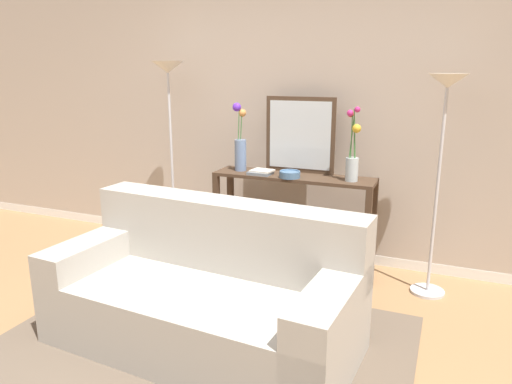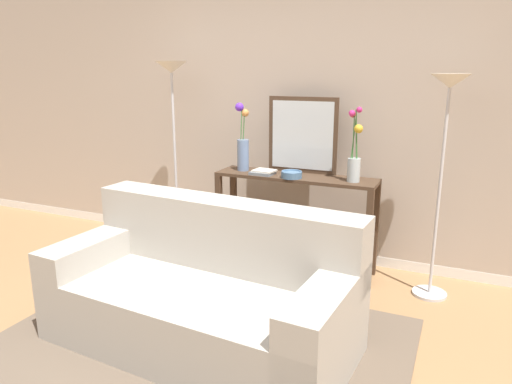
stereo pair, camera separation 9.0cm
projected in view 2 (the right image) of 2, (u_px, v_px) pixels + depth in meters
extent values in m
cube|color=#9E754C|center=(154.00, 383.00, 2.69)|extent=(16.00, 16.00, 0.02)
cube|color=white|center=(290.00, 245.00, 4.65)|extent=(12.00, 0.15, 0.09)
cube|color=#B7A899|center=(293.00, 104.00, 4.31)|extent=(12.00, 0.14, 2.61)
cube|color=brown|center=(191.00, 352.00, 2.95)|extent=(2.55, 1.98, 0.01)
cube|color=#ADA89E|center=(199.00, 315.00, 2.99)|extent=(1.97, 1.03, 0.42)
cube|color=#ADA89E|center=(224.00, 234.00, 3.15)|extent=(1.92, 0.40, 0.46)
cube|color=#ADA89E|center=(100.00, 276.00, 3.35)|extent=(0.30, 0.91, 0.60)
cube|color=#ADA89E|center=(326.00, 337.00, 2.58)|extent=(0.30, 0.91, 0.60)
cube|color=#473323|center=(296.00, 177.00, 4.02)|extent=(1.37, 0.34, 0.03)
cube|color=#473323|center=(294.00, 252.00, 4.19)|extent=(1.26, 0.29, 0.01)
cube|color=#473323|center=(219.00, 219.00, 4.26)|extent=(0.05, 0.05, 0.81)
cube|color=#473323|center=(368.00, 240.00, 3.74)|extent=(0.05, 0.05, 0.81)
cube|color=#473323|center=(234.00, 211.00, 4.51)|extent=(0.05, 0.05, 0.81)
cube|color=#473323|center=(375.00, 229.00, 3.99)|extent=(0.05, 0.05, 0.81)
cylinder|color=silver|center=(179.00, 249.00, 4.62)|extent=(0.26, 0.26, 0.02)
cylinder|color=silver|center=(175.00, 165.00, 4.41)|extent=(0.02, 0.02, 1.65)
cone|color=silver|center=(171.00, 67.00, 4.19)|extent=(0.28, 0.28, 0.10)
cylinder|color=silver|center=(429.00, 293.00, 3.72)|extent=(0.26, 0.26, 0.02)
cylinder|color=silver|center=(439.00, 196.00, 3.52)|extent=(0.02, 0.02, 1.55)
cone|color=silver|center=(450.00, 81.00, 3.31)|extent=(0.28, 0.28, 0.10)
cube|color=#473323|center=(303.00, 135.00, 4.06)|extent=(0.61, 0.02, 0.65)
cube|color=silver|center=(302.00, 135.00, 4.05)|extent=(0.54, 0.01, 0.58)
cylinder|color=#6B84AD|center=(243.00, 155.00, 4.19)|extent=(0.10, 0.10, 0.27)
cylinder|color=#3D7538|center=(241.00, 123.00, 4.13)|extent=(0.01, 0.03, 0.28)
sphere|color=#642DD8|center=(239.00, 107.00, 4.10)|extent=(0.07, 0.07, 0.07)
cylinder|color=#3D7538|center=(244.00, 126.00, 4.13)|extent=(0.02, 0.01, 0.23)
sphere|color=#2292C2|center=(245.00, 112.00, 4.12)|extent=(0.06, 0.06, 0.06)
cylinder|color=#3D7538|center=(244.00, 126.00, 4.14)|extent=(0.02, 0.01, 0.23)
sphere|color=#D98D47|center=(245.00, 113.00, 4.12)|extent=(0.07, 0.07, 0.07)
cylinder|color=silver|center=(354.00, 170.00, 3.77)|extent=(0.10, 0.10, 0.19)
cylinder|color=#3D7538|center=(354.00, 136.00, 3.72)|extent=(0.02, 0.05, 0.34)
sphere|color=#C94837|center=(353.00, 114.00, 3.69)|extent=(0.05, 0.05, 0.05)
cylinder|color=#3D7538|center=(357.00, 134.00, 3.69)|extent=(0.03, 0.03, 0.38)
sphere|color=#C02A72|center=(359.00, 110.00, 3.62)|extent=(0.05, 0.05, 0.05)
cylinder|color=#3D7538|center=(356.00, 144.00, 3.71)|extent=(0.02, 0.02, 0.24)
sphere|color=gold|center=(359.00, 129.00, 3.66)|extent=(0.07, 0.07, 0.07)
cylinder|color=#3D7538|center=(353.00, 136.00, 3.71)|extent=(0.01, 0.02, 0.35)
sphere|color=#CA2D78|center=(352.00, 113.00, 3.67)|extent=(0.05, 0.05, 0.05)
cylinder|color=#4C7093|center=(292.00, 175.00, 3.93)|extent=(0.17, 0.17, 0.05)
torus|color=#4C7093|center=(292.00, 172.00, 3.92)|extent=(0.17, 0.17, 0.01)
cube|color=slate|center=(263.00, 173.00, 4.06)|extent=(0.19, 0.16, 0.02)
cube|color=silver|center=(264.00, 171.00, 4.05)|extent=(0.19, 0.17, 0.01)
cube|color=#2D2D33|center=(240.00, 253.00, 4.42)|extent=(0.06, 0.18, 0.10)
cube|color=slate|center=(244.00, 253.00, 4.41)|extent=(0.03, 0.16, 0.11)
cube|color=#BC3328|center=(248.00, 253.00, 4.39)|extent=(0.05, 0.18, 0.12)
cube|color=#6B3360|center=(253.00, 255.00, 4.37)|extent=(0.05, 0.14, 0.10)
cube|color=#236033|center=(257.00, 255.00, 4.35)|extent=(0.03, 0.16, 0.12)
cube|color=#1E7075|center=(261.00, 255.00, 4.33)|extent=(0.04, 0.17, 0.13)
cube|color=gold|center=(266.00, 257.00, 4.32)|extent=(0.04, 0.16, 0.10)
cube|color=#B77F33|center=(270.00, 257.00, 4.30)|extent=(0.03, 0.15, 0.12)
cube|color=maroon|center=(274.00, 258.00, 4.29)|extent=(0.05, 0.17, 0.11)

